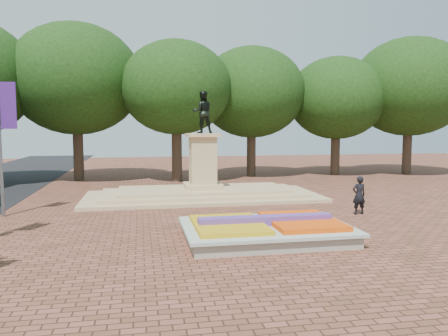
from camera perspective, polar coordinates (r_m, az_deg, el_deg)
name	(u,v)px	position (r m, az deg, el deg)	size (l,w,h in m)	color
ground	(230,228)	(18.68, 0.74, -7.89)	(90.00, 90.00, 0.00)	brown
flower_bed	(266,229)	(16.95, 5.56, -8.00)	(6.30, 4.30, 0.91)	gray
monument	(203,184)	(26.29, -2.78, -2.05)	(14.00, 6.00, 6.40)	tan
tree_row_back	(213,98)	(36.38, -1.39, 9.16)	(44.80, 8.80, 10.43)	#33241C
pedestrian	(359,195)	(22.46, 17.21, -3.42)	(0.69, 0.45, 1.89)	black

